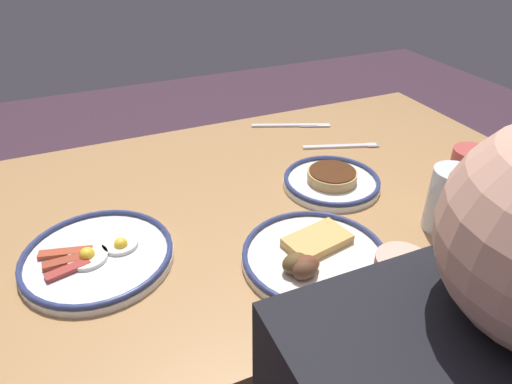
# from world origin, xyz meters

# --- Properties ---
(dining_table) EXTENTS (1.47, 0.83, 0.73)m
(dining_table) POSITION_xyz_m (0.00, 0.00, 0.62)
(dining_table) COLOR #A5794A
(dining_table) RESTS_ON ground_plane
(plate_near_main) EXTENTS (0.22, 0.22, 0.04)m
(plate_near_main) POSITION_xyz_m (-0.19, 0.03, 0.74)
(plate_near_main) COLOR white
(plate_near_main) RESTS_ON dining_table
(plate_center_pancakes) EXTENTS (0.27, 0.27, 0.05)m
(plate_center_pancakes) POSITION_xyz_m (-0.02, 0.24, 0.74)
(plate_center_pancakes) COLOR silver
(plate_center_pancakes) RESTS_ON dining_table
(plate_far_companion) EXTENTS (0.27, 0.27, 0.04)m
(plate_far_companion) POSITION_xyz_m (0.33, 0.08, 0.74)
(plate_far_companion) COLOR white
(plate_far_companion) RESTS_ON dining_table
(coffee_mug) EXTENTS (0.11, 0.09, 0.09)m
(coffee_mug) POSITION_xyz_m (-0.48, 0.14, 0.77)
(coffee_mug) COLOR #BF4C47
(coffee_mug) RESTS_ON dining_table
(drinking_glass) EXTENTS (0.08, 0.08, 0.13)m
(drinking_glass) POSITION_xyz_m (-0.32, 0.25, 0.79)
(drinking_glass) COLOR silver
(drinking_glass) RESTS_ON dining_table
(fork_near) EXTENTS (0.20, 0.08, 0.01)m
(fork_near) POSITION_xyz_m (-0.33, -0.14, 0.73)
(fork_near) COLOR silver
(fork_near) RESTS_ON dining_table
(butter_knife) EXTENTS (0.22, 0.10, 0.01)m
(butter_knife) POSITION_xyz_m (-0.26, -0.31, 0.73)
(butter_knife) COLOR silver
(butter_knife) RESTS_ON dining_table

